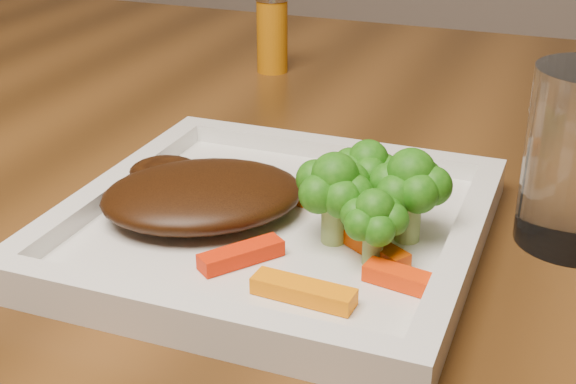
% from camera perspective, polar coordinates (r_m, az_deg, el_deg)
% --- Properties ---
extents(plate, '(0.27, 0.27, 0.01)m').
position_cam_1_polar(plate, '(0.54, -0.98, -2.80)').
color(plate, white).
rests_on(plate, dining_table).
extents(steak, '(0.17, 0.17, 0.03)m').
position_cam_1_polar(steak, '(0.55, -6.08, -0.21)').
color(steak, '#351908').
rests_on(steak, plate).
extents(broccoli_0, '(0.05, 0.05, 0.07)m').
position_cam_1_polar(broccoli_0, '(0.54, 5.68, 1.59)').
color(broccoli_0, '#2C6010').
rests_on(broccoli_0, plate).
extents(broccoli_1, '(0.06, 0.06, 0.06)m').
position_cam_1_polar(broccoli_1, '(0.51, 8.65, -0.15)').
color(broccoli_1, '#3A7914').
rests_on(broccoli_1, plate).
extents(broccoli_2, '(0.06, 0.06, 0.06)m').
position_cam_1_polar(broccoli_2, '(0.48, 6.15, -1.98)').
color(broccoli_2, '#126210').
rests_on(broccoli_2, plate).
extents(broccoli_3, '(0.07, 0.07, 0.06)m').
position_cam_1_polar(broccoli_3, '(0.51, 3.30, -0.41)').
color(broccoli_3, '#145F0F').
rests_on(broccoli_3, plate).
extents(carrot_0, '(0.06, 0.02, 0.01)m').
position_cam_1_polar(carrot_0, '(0.46, 1.10, -7.06)').
color(carrot_0, orange).
rests_on(carrot_0, plate).
extents(carrot_1, '(0.06, 0.02, 0.01)m').
position_cam_1_polar(carrot_1, '(0.47, 8.61, -6.23)').
color(carrot_1, '#F33403').
rests_on(carrot_1, plate).
extents(carrot_2, '(0.04, 0.05, 0.01)m').
position_cam_1_polar(carrot_2, '(0.49, -3.35, -4.48)').
color(carrot_2, red).
rests_on(carrot_2, plate).
extents(carrot_4, '(0.03, 0.06, 0.01)m').
position_cam_1_polar(carrot_4, '(0.58, 2.13, 0.54)').
color(carrot_4, '#FF6104').
rests_on(carrot_4, plate).
extents(carrot_5, '(0.05, 0.04, 0.01)m').
position_cam_1_polar(carrot_5, '(0.50, 6.28, -4.03)').
color(carrot_5, '#CE4003').
rests_on(carrot_5, plate).
extents(spice_shaker, '(0.04, 0.04, 0.09)m').
position_cam_1_polar(spice_shaker, '(0.90, -1.14, 11.38)').
color(spice_shaker, '#BB6C0A').
rests_on(spice_shaker, dining_table).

